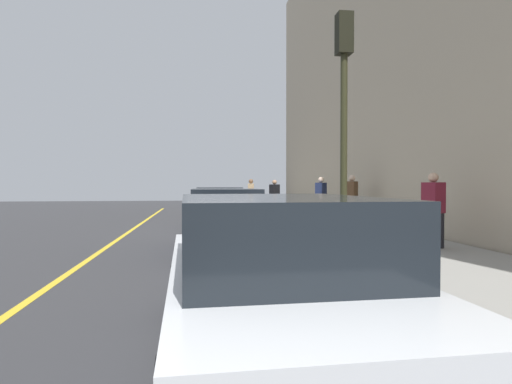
{
  "coord_description": "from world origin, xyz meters",
  "views": [
    {
      "loc": [
        -15.62,
        0.86,
        1.62
      ],
      "look_at": [
        1.38,
        -1.42,
        1.32
      ],
      "focal_mm": 30.3,
      "sensor_mm": 36.0,
      "label": 1
    }
  ],
  "objects_px": {
    "parked_car_white": "(272,279)",
    "pedestrian_black_coat": "(275,196)",
    "rolling_suitcase": "(327,215)",
    "pedestrian_brown_coat": "(352,198)",
    "traffic_light_pole": "(344,97)",
    "parked_car_charcoal": "(218,207)",
    "pedestrian_burgundy_coat": "(433,208)",
    "pedestrian_tan_coat": "(251,195)",
    "pedestrian_navy_coat": "(321,198)",
    "parked_car_navy": "(225,219)"
  },
  "relations": [
    {
      "from": "parked_car_white",
      "to": "pedestrian_black_coat",
      "type": "distance_m",
      "value": 16.97
    },
    {
      "from": "pedestrian_black_coat",
      "to": "rolling_suitcase",
      "type": "height_order",
      "value": "pedestrian_black_coat"
    },
    {
      "from": "pedestrian_brown_coat",
      "to": "traffic_light_pole",
      "type": "relative_size",
      "value": 0.41
    },
    {
      "from": "parked_car_charcoal",
      "to": "pedestrian_burgundy_coat",
      "type": "relative_size",
      "value": 2.43
    },
    {
      "from": "pedestrian_brown_coat",
      "to": "pedestrian_burgundy_coat",
      "type": "height_order",
      "value": "pedestrian_brown_coat"
    },
    {
      "from": "pedestrian_black_coat",
      "to": "pedestrian_tan_coat",
      "type": "relative_size",
      "value": 0.97
    },
    {
      "from": "pedestrian_navy_coat",
      "to": "rolling_suitcase",
      "type": "relative_size",
      "value": 2.01
    },
    {
      "from": "parked_car_navy",
      "to": "pedestrian_navy_coat",
      "type": "distance_m",
      "value": 7.42
    },
    {
      "from": "parked_car_navy",
      "to": "parked_car_charcoal",
      "type": "distance_m",
      "value": 5.48
    },
    {
      "from": "parked_car_charcoal",
      "to": "pedestrian_burgundy_coat",
      "type": "xyz_separation_m",
      "value": [
        -6.87,
        -4.61,
        0.32
      ]
    },
    {
      "from": "pedestrian_tan_coat",
      "to": "parked_car_white",
      "type": "bearing_deg",
      "value": 173.65
    },
    {
      "from": "pedestrian_brown_coat",
      "to": "pedestrian_navy_coat",
      "type": "xyz_separation_m",
      "value": [
        1.51,
        0.73,
        -0.03
      ]
    },
    {
      "from": "pedestrian_tan_coat",
      "to": "rolling_suitcase",
      "type": "bearing_deg",
      "value": -156.24
    },
    {
      "from": "pedestrian_brown_coat",
      "to": "pedestrian_navy_coat",
      "type": "bearing_deg",
      "value": 25.85
    },
    {
      "from": "parked_car_white",
      "to": "parked_car_charcoal",
      "type": "xyz_separation_m",
      "value": [
        12.28,
        -0.08,
        -0.0
      ]
    },
    {
      "from": "parked_car_navy",
      "to": "parked_car_charcoal",
      "type": "bearing_deg",
      "value": -0.84
    },
    {
      "from": "parked_car_charcoal",
      "to": "pedestrian_brown_coat",
      "type": "height_order",
      "value": "pedestrian_brown_coat"
    },
    {
      "from": "parked_car_navy",
      "to": "pedestrian_navy_coat",
      "type": "relative_size",
      "value": 2.57
    },
    {
      "from": "parked_car_navy",
      "to": "rolling_suitcase",
      "type": "bearing_deg",
      "value": -37.16
    },
    {
      "from": "parked_car_navy",
      "to": "parked_car_charcoal",
      "type": "xyz_separation_m",
      "value": [
        5.48,
        -0.08,
        -0.0
      ]
    },
    {
      "from": "pedestrian_brown_coat",
      "to": "pedestrian_navy_coat",
      "type": "relative_size",
      "value": 1.03
    },
    {
      "from": "pedestrian_navy_coat",
      "to": "pedestrian_tan_coat",
      "type": "xyz_separation_m",
      "value": [
        5.0,
        2.21,
        -0.01
      ]
    },
    {
      "from": "parked_car_charcoal",
      "to": "rolling_suitcase",
      "type": "xyz_separation_m",
      "value": [
        0.27,
        -4.27,
        -0.34
      ]
    },
    {
      "from": "pedestrian_burgundy_coat",
      "to": "pedestrian_tan_coat",
      "type": "bearing_deg",
      "value": 12.15
    },
    {
      "from": "parked_car_charcoal",
      "to": "parked_car_white",
      "type": "bearing_deg",
      "value": 179.64
    },
    {
      "from": "parked_car_navy",
      "to": "parked_car_white",
      "type": "bearing_deg",
      "value": -179.97
    },
    {
      "from": "pedestrian_navy_coat",
      "to": "pedestrian_burgundy_coat",
      "type": "distance_m",
      "value": 7.51
    },
    {
      "from": "parked_car_white",
      "to": "traffic_light_pole",
      "type": "distance_m",
      "value": 4.47
    },
    {
      "from": "pedestrian_burgundy_coat",
      "to": "rolling_suitcase",
      "type": "height_order",
      "value": "pedestrian_burgundy_coat"
    },
    {
      "from": "pedestrian_navy_coat",
      "to": "rolling_suitcase",
      "type": "height_order",
      "value": "pedestrian_navy_coat"
    },
    {
      "from": "traffic_light_pole",
      "to": "rolling_suitcase",
      "type": "distance_m",
      "value": 9.94
    },
    {
      "from": "pedestrian_tan_coat",
      "to": "parked_car_charcoal",
      "type": "bearing_deg",
      "value": 161.19
    },
    {
      "from": "pedestrian_burgundy_coat",
      "to": "rolling_suitcase",
      "type": "xyz_separation_m",
      "value": [
        7.14,
        0.33,
        -0.67
      ]
    },
    {
      "from": "pedestrian_black_coat",
      "to": "pedestrian_navy_coat",
      "type": "distance_m",
      "value": 3.98
    },
    {
      "from": "parked_car_charcoal",
      "to": "rolling_suitcase",
      "type": "height_order",
      "value": "parked_car_charcoal"
    },
    {
      "from": "parked_car_white",
      "to": "pedestrian_tan_coat",
      "type": "distance_m",
      "value": 18.02
    },
    {
      "from": "pedestrian_navy_coat",
      "to": "rolling_suitcase",
      "type": "xyz_separation_m",
      "value": [
        -0.36,
        -0.14,
        -0.68
      ]
    },
    {
      "from": "parked_car_charcoal",
      "to": "pedestrian_tan_coat",
      "type": "height_order",
      "value": "pedestrian_tan_coat"
    },
    {
      "from": "pedestrian_brown_coat",
      "to": "pedestrian_navy_coat",
      "type": "height_order",
      "value": "pedestrian_brown_coat"
    },
    {
      "from": "parked_car_charcoal",
      "to": "parked_car_navy",
      "type": "bearing_deg",
      "value": 179.16
    },
    {
      "from": "parked_car_charcoal",
      "to": "pedestrian_navy_coat",
      "type": "distance_m",
      "value": 4.19
    },
    {
      "from": "parked_car_navy",
      "to": "pedestrian_tan_coat",
      "type": "bearing_deg",
      "value": -10.19
    },
    {
      "from": "pedestrian_brown_coat",
      "to": "traffic_light_pole",
      "type": "distance_m",
      "value": 8.88
    },
    {
      "from": "parked_car_navy",
      "to": "traffic_light_pole",
      "type": "xyz_separation_m",
      "value": [
        -3.48,
        -1.82,
        2.36
      ]
    },
    {
      "from": "pedestrian_navy_coat",
      "to": "pedestrian_tan_coat",
      "type": "height_order",
      "value": "pedestrian_navy_coat"
    },
    {
      "from": "parked_car_navy",
      "to": "pedestrian_burgundy_coat",
      "type": "bearing_deg",
      "value": -106.53
    },
    {
      "from": "pedestrian_navy_coat",
      "to": "pedestrian_tan_coat",
      "type": "bearing_deg",
      "value": 23.87
    },
    {
      "from": "parked_car_charcoal",
      "to": "pedestrian_navy_coat",
      "type": "bearing_deg",
      "value": -81.39
    },
    {
      "from": "pedestrian_black_coat",
      "to": "pedestrian_navy_coat",
      "type": "height_order",
      "value": "pedestrian_navy_coat"
    },
    {
      "from": "parked_car_charcoal",
      "to": "rolling_suitcase",
      "type": "bearing_deg",
      "value": -86.4
    }
  ]
}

